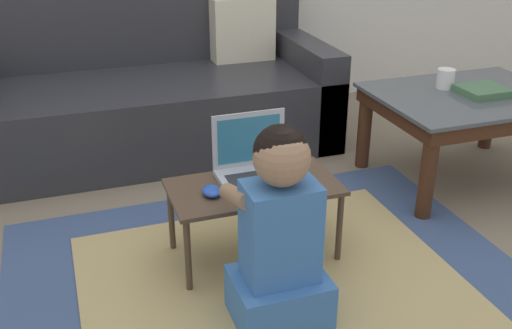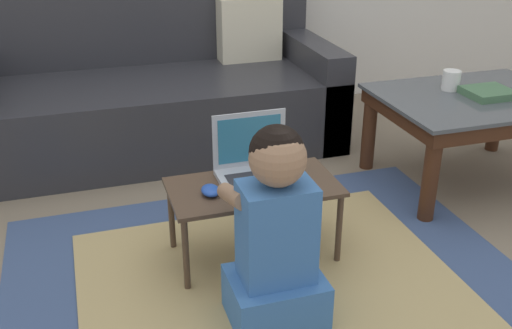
{
  "view_description": "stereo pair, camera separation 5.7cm",
  "coord_description": "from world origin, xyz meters",
  "px_view_note": "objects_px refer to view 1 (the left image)",
  "views": [
    {
      "loc": [
        -0.7,
        -1.92,
        1.34
      ],
      "look_at": [
        -0.03,
        0.04,
        0.37
      ],
      "focal_mm": 42.0,
      "sensor_mm": 36.0,
      "label": 1
    },
    {
      "loc": [
        -0.64,
        -1.93,
        1.34
      ],
      "look_at": [
        -0.03,
        0.04,
        0.37
      ],
      "focal_mm": 42.0,
      "sensor_mm": 36.0,
      "label": 2
    }
  ],
  "objects_px": {
    "laptop_desk": "(254,193)",
    "book_on_table": "(483,91)",
    "person_seated": "(280,235)",
    "couch": "(148,91)",
    "cup_on_table": "(446,79)",
    "computer_mouse": "(211,191)",
    "coffee_table": "(468,108)",
    "laptop": "(256,169)"
  },
  "relations": [
    {
      "from": "laptop_desk",
      "to": "book_on_table",
      "type": "bearing_deg",
      "value": 13.52
    },
    {
      "from": "person_seated",
      "to": "book_on_table",
      "type": "bearing_deg",
      "value": 28.09
    },
    {
      "from": "couch",
      "to": "cup_on_table",
      "type": "xyz_separation_m",
      "value": [
        1.31,
        -0.86,
        0.19
      ]
    },
    {
      "from": "couch",
      "to": "computer_mouse",
      "type": "xyz_separation_m",
      "value": [
        0.01,
        -1.32,
        0.02
      ]
    },
    {
      "from": "computer_mouse",
      "to": "laptop_desk",
      "type": "bearing_deg",
      "value": 7.84
    },
    {
      "from": "laptop_desk",
      "to": "coffee_table",
      "type": "bearing_deg",
      "value": 15.34
    },
    {
      "from": "laptop_desk",
      "to": "person_seated",
      "type": "xyz_separation_m",
      "value": [
        -0.05,
        -0.39,
        0.05
      ]
    },
    {
      "from": "person_seated",
      "to": "computer_mouse",
      "type": "bearing_deg",
      "value": 109.02
    },
    {
      "from": "cup_on_table",
      "to": "laptop",
      "type": "bearing_deg",
      "value": -160.55
    },
    {
      "from": "cup_on_table",
      "to": "coffee_table",
      "type": "bearing_deg",
      "value": -60.46
    },
    {
      "from": "laptop",
      "to": "couch",
      "type": "bearing_deg",
      "value": 99.32
    },
    {
      "from": "laptop",
      "to": "cup_on_table",
      "type": "distance_m",
      "value": 1.18
    },
    {
      "from": "computer_mouse",
      "to": "book_on_table",
      "type": "xyz_separation_m",
      "value": [
        1.41,
        0.32,
        0.13
      ]
    },
    {
      "from": "couch",
      "to": "person_seated",
      "type": "height_order",
      "value": "couch"
    },
    {
      "from": "laptop",
      "to": "computer_mouse",
      "type": "distance_m",
      "value": 0.21
    },
    {
      "from": "laptop_desk",
      "to": "computer_mouse",
      "type": "height_order",
      "value": "computer_mouse"
    },
    {
      "from": "coffee_table",
      "to": "laptop",
      "type": "xyz_separation_m",
      "value": [
        -1.17,
        -0.28,
        -0.02
      ]
    },
    {
      "from": "cup_on_table",
      "to": "laptop_desk",
      "type": "bearing_deg",
      "value": -158.74
    },
    {
      "from": "coffee_table",
      "to": "book_on_table",
      "type": "height_order",
      "value": "book_on_table"
    },
    {
      "from": "computer_mouse",
      "to": "cup_on_table",
      "type": "distance_m",
      "value": 1.39
    },
    {
      "from": "laptop_desk",
      "to": "laptop",
      "type": "relative_size",
      "value": 2.18
    },
    {
      "from": "coffee_table",
      "to": "cup_on_table",
      "type": "height_order",
      "value": "cup_on_table"
    },
    {
      "from": "couch",
      "to": "laptop",
      "type": "xyz_separation_m",
      "value": [
        0.2,
        -1.25,
        0.05
      ]
    },
    {
      "from": "computer_mouse",
      "to": "person_seated",
      "type": "height_order",
      "value": "person_seated"
    },
    {
      "from": "person_seated",
      "to": "book_on_table",
      "type": "relative_size",
      "value": 3.32
    },
    {
      "from": "cup_on_table",
      "to": "book_on_table",
      "type": "bearing_deg",
      "value": -51.63
    },
    {
      "from": "couch",
      "to": "computer_mouse",
      "type": "bearing_deg",
      "value": -89.67
    },
    {
      "from": "couch",
      "to": "person_seated",
      "type": "xyz_separation_m",
      "value": [
        0.13,
        -1.68,
        0.02
      ]
    },
    {
      "from": "couch",
      "to": "coffee_table",
      "type": "xyz_separation_m",
      "value": [
        1.37,
        -0.97,
        0.07
      ]
    },
    {
      "from": "laptop_desk",
      "to": "computer_mouse",
      "type": "bearing_deg",
      "value": -172.16
    },
    {
      "from": "couch",
      "to": "laptop",
      "type": "relative_size",
      "value": 6.69
    },
    {
      "from": "couch",
      "to": "computer_mouse",
      "type": "distance_m",
      "value": 1.32
    },
    {
      "from": "laptop",
      "to": "cup_on_table",
      "type": "height_order",
      "value": "laptop"
    },
    {
      "from": "coffee_table",
      "to": "laptop_desk",
      "type": "height_order",
      "value": "coffee_table"
    },
    {
      "from": "couch",
      "to": "coffee_table",
      "type": "height_order",
      "value": "couch"
    },
    {
      "from": "laptop_desk",
      "to": "cup_on_table",
      "type": "bearing_deg",
      "value": 21.26
    },
    {
      "from": "coffee_table",
      "to": "book_on_table",
      "type": "xyz_separation_m",
      "value": [
        0.05,
        -0.03,
        0.09
      ]
    },
    {
      "from": "laptop_desk",
      "to": "book_on_table",
      "type": "height_order",
      "value": "book_on_table"
    },
    {
      "from": "laptop_desk",
      "to": "book_on_table",
      "type": "relative_size",
      "value": 3.03
    },
    {
      "from": "cup_on_table",
      "to": "book_on_table",
      "type": "xyz_separation_m",
      "value": [
        0.11,
        -0.14,
        -0.03
      ]
    },
    {
      "from": "coffee_table",
      "to": "person_seated",
      "type": "height_order",
      "value": "person_seated"
    },
    {
      "from": "coffee_table",
      "to": "laptop_desk",
      "type": "xyz_separation_m",
      "value": [
        -1.19,
        -0.33,
        -0.09
      ]
    }
  ]
}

